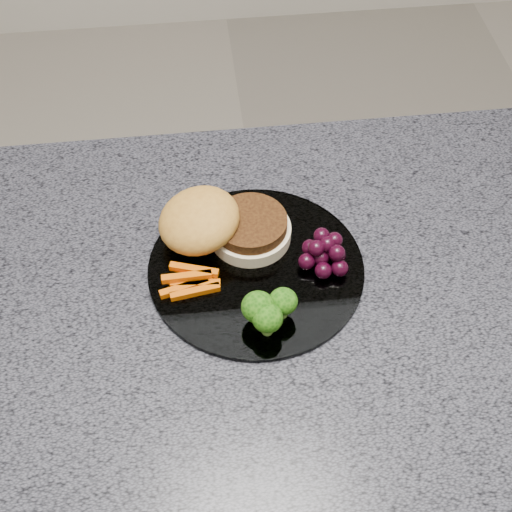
{
  "coord_description": "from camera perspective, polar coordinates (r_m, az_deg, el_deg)",
  "views": [
    {
      "loc": [
        -0.17,
        -0.49,
        1.58
      ],
      "look_at": [
        -0.11,
        0.04,
        0.93
      ],
      "focal_mm": 50.0,
      "sensor_mm": 36.0,
      "label": 1
    }
  ],
  "objects": [
    {
      "name": "carrot_sticks",
      "position": [
        0.84,
        -5.21,
        -2.0
      ],
      "size": [
        0.07,
        0.05,
        0.02
      ],
      "rotation": [
        0.0,
        0.0,
        -0.23
      ],
      "color": "#D15403",
      "rests_on": "plate"
    },
    {
      "name": "grape_bunch",
      "position": [
        0.85,
        5.56,
        0.29
      ],
      "size": [
        0.06,
        0.06,
        0.04
      ],
      "rotation": [
        0.0,
        0.0,
        -0.15
      ],
      "color": "black",
      "rests_on": "plate"
    },
    {
      "name": "island_cabinet",
      "position": [
        1.26,
        5.32,
        -15.5
      ],
      "size": [
        1.2,
        0.6,
        0.86
      ],
      "primitive_type": "cube",
      "color": "brown",
      "rests_on": "ground"
    },
    {
      "name": "countertop",
      "position": [
        0.87,
        7.46,
        -3.38
      ],
      "size": [
        1.2,
        0.6,
        0.04
      ],
      "primitive_type": "cube",
      "color": "#494953",
      "rests_on": "island_cabinet"
    },
    {
      "name": "burger",
      "position": [
        0.87,
        -3.1,
        2.43
      ],
      "size": [
        0.17,
        0.11,
        0.06
      ],
      "rotation": [
        0.0,
        0.0,
        0.1
      ],
      "color": "beige",
      "rests_on": "plate"
    },
    {
      "name": "broccoli",
      "position": [
        0.79,
        0.95,
        -4.3
      ],
      "size": [
        0.06,
        0.05,
        0.05
      ],
      "rotation": [
        0.0,
        0.0,
        -0.01
      ],
      "color": "olive",
      "rests_on": "plate"
    },
    {
      "name": "plate",
      "position": [
        0.86,
        0.0,
        -0.97
      ],
      "size": [
        0.26,
        0.26,
        0.01
      ],
      "primitive_type": "cylinder",
      "color": "white",
      "rests_on": "countertop"
    }
  ]
}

